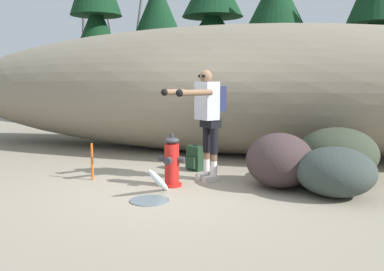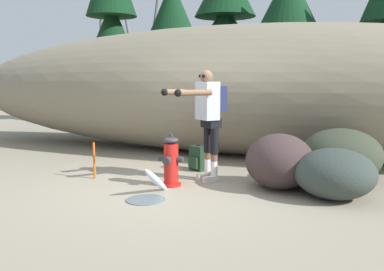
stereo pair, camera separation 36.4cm
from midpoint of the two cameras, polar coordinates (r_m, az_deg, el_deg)
name	(u,v)px [view 1 (the left image)]	position (r m, az deg, el deg)	size (l,w,h in m)	color
ground_plane	(172,190)	(6.26, -4.41, -7.48)	(56.00, 56.00, 0.04)	gray
dirt_embankment	(226,90)	(9.21, 3.57, 6.24)	(14.52, 3.20, 2.78)	gray
fire_hydrant	(172,162)	(6.34, -4.44, -3.67)	(0.40, 0.35, 0.80)	red
hydrant_water_jet	(157,187)	(5.87, -6.67, -6.96)	(0.53, 0.97, 0.54)	silver
utility_worker	(207,111)	(6.58, 0.49, 3.35)	(0.91, 1.00, 1.76)	beige
spare_backpack	(196,158)	(7.46, -0.89, -3.14)	(0.36, 0.36, 0.47)	#1E3823
boulder_large	(337,154)	(6.99, 17.85, -2.45)	(1.31, 1.19, 0.86)	#343B2C
boulder_mid	(335,172)	(6.07, 17.40, -4.77)	(1.06, 1.10, 0.69)	#333D39
boulder_small	(280,160)	(6.36, 10.29, -3.36)	(1.09, 1.01, 0.82)	#3D2E2F
pine_tree_far_left	(97,29)	(16.08, -13.56, 13.98)	(2.86, 2.86, 6.70)	#47331E
pine_tree_left	(158,44)	(15.61, -5.36, 12.38)	(2.59, 2.59, 5.19)	#47331E
pine_tree_center	(212,27)	(13.26, 2.01, 14.56)	(2.89, 2.89, 5.29)	#47331E
pine_tree_right	(275,46)	(12.20, 10.41, 11.90)	(2.80, 2.80, 4.66)	#47331E
pine_tree_far_right	(376,37)	(11.69, 22.99, 12.33)	(2.27, 2.27, 4.95)	#47331E
survey_stake	(92,162)	(6.96, -14.97, -3.49)	(0.04, 0.04, 0.60)	#E55914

